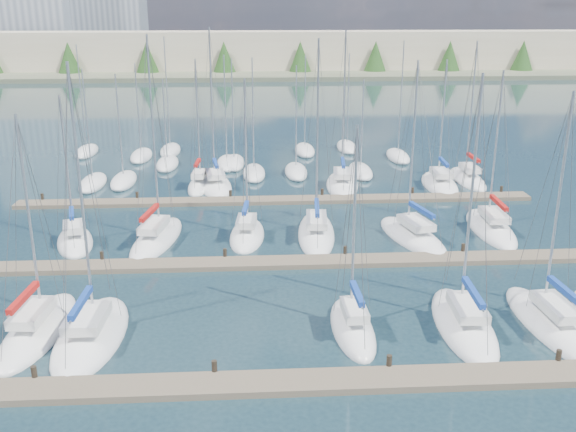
{
  "coord_description": "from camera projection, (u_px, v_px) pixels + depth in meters",
  "views": [
    {
      "loc": [
        -2.18,
        -22.64,
        16.11
      ],
      "look_at": [
        0.0,
        14.0,
        4.0
      ],
      "focal_mm": 40.0,
      "sensor_mm": 36.0,
      "label": 1
    }
  ],
  "objects": [
    {
      "name": "sailboat_n",
      "position": [
        200.0,
        185.0,
        59.5
      ],
      "size": [
        2.45,
        6.79,
        12.34
      ],
      "rotation": [
        0.0,
        0.0,
        -0.07
      ],
      "color": "white",
      "rests_on": "ground"
    },
    {
      "name": "distant_boats",
      "position": [
        230.0,
        162.0,
        67.78
      ],
      "size": [
        36.93,
        20.75,
        13.3
      ],
      "color": "#9EA0A5",
      "rests_on": "ground"
    },
    {
      "name": "dock_far",
      "position": [
        277.0,
        200.0,
        55.04
      ],
      "size": [
        44.0,
        1.93,
        1.1
      ],
      "color": "#6B5E4C",
      "rests_on": "ground"
    },
    {
      "name": "sailboat_b",
      "position": [
        38.0,
        330.0,
        33.06
      ],
      "size": [
        3.32,
        8.82,
        11.96
      ],
      "rotation": [
        0.0,
        0.0,
        -0.08
      ],
      "color": "white",
      "rests_on": "ground"
    },
    {
      "name": "sailboat_m",
      "position": [
        491.0,
        228.0,
        48.11
      ],
      "size": [
        3.29,
        9.14,
        12.49
      ],
      "rotation": [
        0.0,
        0.0,
        -0.06
      ],
      "color": "white",
      "rests_on": "ground"
    },
    {
      "name": "sailboat_o",
      "position": [
        215.0,
        185.0,
        59.49
      ],
      "size": [
        4.01,
        8.39,
        15.03
      ],
      "rotation": [
        0.0,
        0.0,
        0.14
      ],
      "color": "white",
      "rests_on": "ground"
    },
    {
      "name": "sailboat_e",
      "position": [
        464.0,
        324.0,
        33.64
      ],
      "size": [
        3.36,
        8.89,
        13.81
      ],
      "rotation": [
        0.0,
        0.0,
        -0.06
      ],
      "color": "white",
      "rests_on": "ground"
    },
    {
      "name": "sailboat_f",
      "position": [
        549.0,
        323.0,
        33.71
      ],
      "size": [
        2.91,
        9.17,
        12.94
      ],
      "rotation": [
        0.0,
        0.0,
        0.04
      ],
      "color": "white",
      "rests_on": "ground"
    },
    {
      "name": "sailboat_l",
      "position": [
        412.0,
        236.0,
        46.41
      ],
      "size": [
        4.83,
        9.27,
        13.32
      ],
      "rotation": [
        0.0,
        0.0,
        0.23
      ],
      "color": "white",
      "rests_on": "ground"
    },
    {
      "name": "sailboat_r",
      "position": [
        468.0,
        179.0,
        61.71
      ],
      "size": [
        2.56,
        8.43,
        13.75
      ],
      "rotation": [
        0.0,
        0.0,
        -0.01
      ],
      "color": "white",
      "rests_on": "ground"
    },
    {
      "name": "sailboat_p",
      "position": [
        342.0,
        184.0,
        59.88
      ],
      "size": [
        3.9,
        9.07,
        14.77
      ],
      "rotation": [
        0.0,
        0.0,
        -0.11
      ],
      "color": "white",
      "rests_on": "ground"
    },
    {
      "name": "shoreline",
      "position": [
        206.0,
        40.0,
        165.53
      ],
      "size": [
        400.0,
        60.0,
        38.0
      ],
      "color": "#666B51",
      "rests_on": "ground"
    },
    {
      "name": "sailboat_j",
      "position": [
        247.0,
        235.0,
        46.67
      ],
      "size": [
        3.0,
        7.22,
        12.1
      ],
      "rotation": [
        0.0,
        0.0,
        -0.08
      ],
      "color": "white",
      "rests_on": "ground"
    },
    {
      "name": "sailboat_h",
      "position": [
        75.0,
        241.0,
        45.42
      ],
      "size": [
        4.0,
        6.83,
        11.15
      ],
      "rotation": [
        0.0,
        0.0,
        0.26
      ],
      "color": "white",
      "rests_on": "ground"
    },
    {
      "name": "dock_mid",
      "position": [
        286.0,
        262.0,
        41.77
      ],
      "size": [
        44.0,
        1.93,
        1.1
      ],
      "color": "#6B5E4C",
      "rests_on": "ground"
    },
    {
      "name": "sailboat_q",
      "position": [
        439.0,
        184.0,
        59.98
      ],
      "size": [
        3.58,
        8.64,
        12.25
      ],
      "rotation": [
        0.0,
        0.0,
        -0.07
      ],
      "color": "white",
      "rests_on": "ground"
    },
    {
      "name": "sailboat_i",
      "position": [
        157.0,
        238.0,
        45.92
      ],
      "size": [
        4.14,
        9.62,
        15.04
      ],
      "rotation": [
        0.0,
        0.0,
        -0.17
      ],
      "color": "white",
      "rests_on": "ground"
    },
    {
      "name": "sailboat_k",
      "position": [
        316.0,
        233.0,
        47.1
      ],
      "size": [
        3.48,
        10.02,
        14.72
      ],
      "rotation": [
        0.0,
        0.0,
        -0.08
      ],
      "color": "white",
      "rests_on": "ground"
    },
    {
      "name": "dock_near",
      "position": [
        304.0,
        382.0,
        28.5
      ],
      "size": [
        44.0,
        1.93,
        1.1
      ],
      "color": "#6B5E4C",
      "rests_on": "ground"
    },
    {
      "name": "sailboat_c",
      "position": [
        91.0,
        335.0,
        32.53
      ],
      "size": [
        3.54,
        8.84,
        14.43
      ],
      "rotation": [
        0.0,
        0.0,
        -0.03
      ],
      "color": "white",
      "rests_on": "ground"
    },
    {
      "name": "ground",
      "position": [
        267.0,
        135.0,
        83.51
      ],
      "size": [
        400.0,
        400.0,
        0.0
      ],
      "primitive_type": "plane",
      "color": "#1F353E",
      "rests_on": "ground"
    },
    {
      "name": "sailboat_d",
      "position": [
        353.0,
        327.0,
        33.26
      ],
      "size": [
        2.24,
        6.81,
        11.42
      ],
      "rotation": [
        0.0,
        0.0,
        0.02
      ],
      "color": "white",
      "rests_on": "ground"
    }
  ]
}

